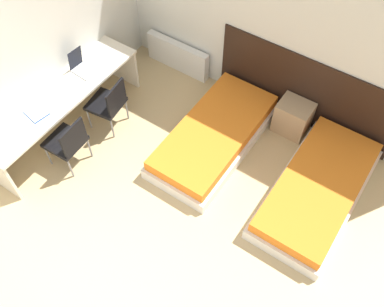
# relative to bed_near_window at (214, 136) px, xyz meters

# --- Properties ---
(wall_back) EXTENTS (5.36, 0.05, 2.70)m
(wall_back) POSITION_rel_bed_near_window_xyz_m (0.07, 1.09, 1.18)
(wall_back) COLOR silver
(wall_back) RESTS_ON ground_plane
(wall_left) EXTENTS (0.05, 4.80, 2.70)m
(wall_left) POSITION_rel_bed_near_window_xyz_m (-2.13, -0.84, 1.18)
(wall_left) COLOR silver
(wall_left) RESTS_ON ground_plane
(headboard_panel) EXTENTS (2.59, 0.03, 1.12)m
(headboard_panel) POSITION_rel_bed_near_window_xyz_m (0.76, 1.05, 0.39)
(headboard_panel) COLOR black
(headboard_panel) RESTS_ON ground_plane
(bed_near_window) EXTENTS (0.96, 2.04, 0.35)m
(bed_near_window) POSITION_rel_bed_near_window_xyz_m (0.00, 0.00, 0.00)
(bed_near_window) COLOR silver
(bed_near_window) RESTS_ON ground_plane
(bed_near_door) EXTENTS (0.96, 2.04, 0.35)m
(bed_near_door) POSITION_rel_bed_near_window_xyz_m (1.52, 0.00, 0.00)
(bed_near_door) COLOR silver
(bed_near_door) RESTS_ON ground_plane
(nightstand) EXTENTS (0.46, 0.37, 0.50)m
(nightstand) POSITION_rel_bed_near_window_xyz_m (0.76, 0.83, 0.08)
(nightstand) COLOR tan
(nightstand) RESTS_ON ground_plane
(radiator) EXTENTS (1.08, 0.12, 0.48)m
(radiator) POSITION_rel_bed_near_window_xyz_m (-1.30, 0.97, 0.07)
(radiator) COLOR silver
(radiator) RESTS_ON ground_plane
(desk) EXTENTS (0.59, 2.44, 0.72)m
(desk) POSITION_rel_bed_near_window_xyz_m (-1.81, -0.92, 0.42)
(desk) COLOR beige
(desk) RESTS_ON ground_plane
(chair_near_laptop) EXTENTS (0.50, 0.50, 0.82)m
(chair_near_laptop) POSITION_rel_bed_near_window_xyz_m (-1.38, -0.52, 0.29)
(chair_near_laptop) COLOR black
(chair_near_laptop) RESTS_ON ground_plane
(chair_near_notebook) EXTENTS (0.46, 0.46, 0.82)m
(chair_near_notebook) POSITION_rel_bed_near_window_xyz_m (-1.38, -1.32, 0.29)
(chair_near_notebook) COLOR black
(chair_near_notebook) RESTS_ON ground_plane
(laptop) EXTENTS (0.33, 0.24, 0.32)m
(laptop) POSITION_rel_bed_near_window_xyz_m (-1.88, -0.43, 0.62)
(laptop) COLOR silver
(laptop) RESTS_ON desk
(open_notebook) EXTENTS (0.32, 0.27, 0.02)m
(open_notebook) POSITION_rel_bed_near_window_xyz_m (-1.83, -1.33, 0.57)
(open_notebook) COLOR #1E4793
(open_notebook) RESTS_ON desk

